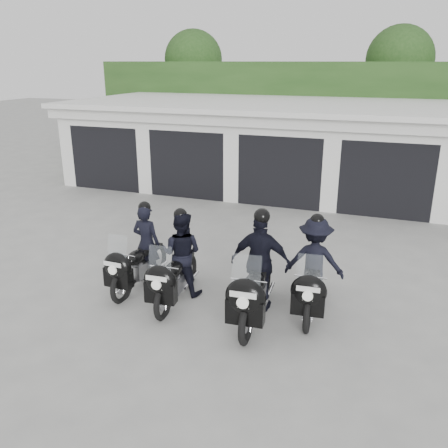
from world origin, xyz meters
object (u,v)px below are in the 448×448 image
(police_bike_b, at_px, (178,261))
(police_bike_a, at_px, (139,254))
(police_bike_c, at_px, (258,271))
(police_bike_d, at_px, (313,268))

(police_bike_b, bearing_deg, police_bike_a, 165.60)
(police_bike_c, bearing_deg, police_bike_b, 171.74)
(police_bike_d, bearing_deg, police_bike_b, -173.59)
(police_bike_b, height_order, police_bike_c, police_bike_c)
(police_bike_b, bearing_deg, police_bike_d, 7.20)
(police_bike_a, xyz_separation_m, police_bike_d, (3.40, 0.33, 0.07))
(police_bike_b, distance_m, police_bike_c, 1.61)
(police_bike_d, bearing_deg, police_bike_c, -149.73)
(police_bike_c, relative_size, police_bike_d, 1.10)
(police_bike_a, relative_size, police_bike_b, 0.98)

